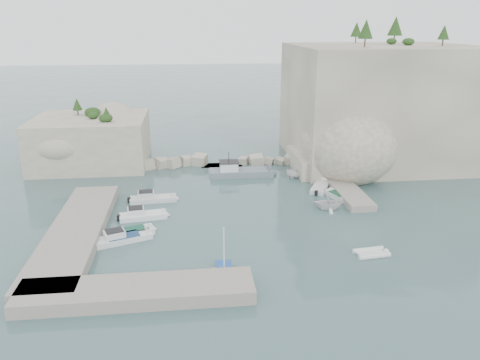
{
  "coord_description": "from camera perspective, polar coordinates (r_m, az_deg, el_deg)",
  "views": [
    {
      "loc": [
        -5.54,
        -44.36,
        20.13
      ],
      "look_at": [
        0.0,
        6.0,
        3.0
      ],
      "focal_mm": 35.0,
      "sensor_mm": 36.0,
      "label": 1
    }
  ],
  "objects": [
    {
      "name": "rowboat_mast",
      "position": [
        38.61,
        -1.97,
        -8.44
      ],
      "size": [
        0.1,
        0.1,
        4.2
      ],
      "primitive_type": "cylinder",
      "color": "white",
      "rests_on": "rowboat"
    },
    {
      "name": "cliff_terrace",
      "position": [
        67.74,
        9.88,
        2.22
      ],
      "size": [
        8.0,
        10.0,
        2.5
      ],
      "primitive_type": "cube",
      "color": "beige",
      "rests_on": "ground"
    },
    {
      "name": "tender_east_a",
      "position": [
        54.16,
        10.66,
        -3.48
      ],
      "size": [
        4.01,
        3.61,
        1.88
      ],
      "primitive_type": "imported",
      "rotation": [
        0.0,
        0.0,
        1.41
      ],
      "color": "white",
      "rests_on": "ground"
    },
    {
      "name": "ground",
      "position": [
        49.03,
        0.77,
        -5.56
      ],
      "size": [
        400.0,
        400.0,
        0.0
      ],
      "primitive_type": "plane",
      "color": "#405F60",
      "rests_on": "ground"
    },
    {
      "name": "motorboat_b",
      "position": [
        51.83,
        -11.69,
        -4.59
      ],
      "size": [
        5.66,
        2.54,
        1.4
      ],
      "primitive_type": null,
      "rotation": [
        0.0,
        0.0,
        0.14
      ],
      "color": "white",
      "rests_on": "ground"
    },
    {
      "name": "motorboat_c",
      "position": [
        48.35,
        -12.75,
        -6.42
      ],
      "size": [
        4.53,
        2.84,
        0.7
      ],
      "primitive_type": null,
      "rotation": [
        0.0,
        0.0,
        0.33
      ],
      "color": "silver",
      "rests_on": "ground"
    },
    {
      "name": "tender_east_b",
      "position": [
        57.76,
        11.8,
        -2.13
      ],
      "size": [
        2.89,
        4.57,
        0.7
      ],
      "primitive_type": null,
      "rotation": [
        0.0,
        0.0,
        1.93
      ],
      "color": "silver",
      "rests_on": "ground"
    },
    {
      "name": "quay_west",
      "position": [
        48.94,
        -19.36,
        -6.03
      ],
      "size": [
        5.0,
        24.0,
        1.1
      ],
      "primitive_type": "cube",
      "color": "#9E9689",
      "rests_on": "ground"
    },
    {
      "name": "ledge_east",
      "position": [
        60.88,
        12.31,
        -0.67
      ],
      "size": [
        3.0,
        16.0,
        0.8
      ],
      "primitive_type": "cube",
      "color": "#9E9689",
      "rests_on": "ground"
    },
    {
      "name": "breakwater",
      "position": [
        69.3,
        -2.27,
        2.38
      ],
      "size": [
        28.0,
        3.0,
        1.4
      ],
      "primitive_type": "cube",
      "color": "beige",
      "rests_on": "ground"
    },
    {
      "name": "inflatable_dinghy",
      "position": [
        44.83,
        15.69,
        -8.76
      ],
      "size": [
        3.45,
        1.96,
        0.44
      ],
      "primitive_type": null,
      "rotation": [
        0.0,
        0.0,
        0.11
      ],
      "color": "silver",
      "rests_on": "ground"
    },
    {
      "name": "vegetation",
      "position": [
        72.66,
        13.03,
        16.49
      ],
      "size": [
        53.48,
        13.88,
        13.4
      ],
      "color": "#1E4219",
      "rests_on": "ground"
    },
    {
      "name": "work_boat",
      "position": [
        64.68,
        0.17,
        0.55
      ],
      "size": [
        9.57,
        2.99,
        2.2
      ],
      "primitive_type": null,
      "rotation": [
        0.0,
        0.0,
        -0.02
      ],
      "color": "slate",
      "rests_on": "ground"
    },
    {
      "name": "motorboat_a",
      "position": [
        56.42,
        -10.51,
        -2.55
      ],
      "size": [
        6.02,
        2.16,
        1.4
      ],
      "primitive_type": null,
      "rotation": [
        0.0,
        0.0,
        0.07
      ],
      "color": "silver",
      "rests_on": "ground"
    },
    {
      "name": "tender_east_d",
      "position": [
        64.4,
        7.29,
        0.31
      ],
      "size": [
        4.34,
        2.32,
        1.59
      ],
      "primitive_type": "imported",
      "rotation": [
        0.0,
        0.0,
        1.77
      ],
      "color": "white",
      "rests_on": "ground"
    },
    {
      "name": "motorboat_d",
      "position": [
        47.08,
        -13.99,
        -7.23
      ],
      "size": [
        6.17,
        3.77,
        1.4
      ],
      "primitive_type": null,
      "rotation": [
        0.0,
        0.0,
        0.37
      ],
      "color": "white",
      "rests_on": "ground"
    },
    {
      "name": "outcrop_west",
      "position": [
        72.78,
        -17.62,
        4.59
      ],
      "size": [
        16.0,
        14.0,
        7.0
      ],
      "primitive_type": "cube",
      "color": "beige",
      "rests_on": "ground"
    },
    {
      "name": "tender_east_c",
      "position": [
        60.31,
        9.75,
        -1.1
      ],
      "size": [
        3.94,
        5.55,
        0.7
      ],
      "primitive_type": null,
      "rotation": [
        0.0,
        0.0,
        1.11
      ],
      "color": "silver",
      "rests_on": "ground"
    },
    {
      "name": "rowboat",
      "position": [
        39.83,
        -1.93,
        -11.69
      ],
      "size": [
        4.29,
        3.12,
        0.87
      ],
      "primitive_type": "imported",
      "rotation": [
        0.0,
        0.0,
        1.54
      ],
      "color": "white",
      "rests_on": "ground"
    },
    {
      "name": "quay_south",
      "position": [
        37.66,
        -12.47,
        -13.14
      ],
      "size": [
        18.0,
        4.0,
        1.1
      ],
      "primitive_type": "cube",
      "color": "#9E9689",
      "rests_on": "ground"
    },
    {
      "name": "cliff_east",
      "position": [
        74.08,
        16.68,
        8.88
      ],
      "size": [
        26.0,
        22.0,
        17.0
      ],
      "primitive_type": "cube",
      "color": "beige",
      "rests_on": "ground"
    }
  ]
}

